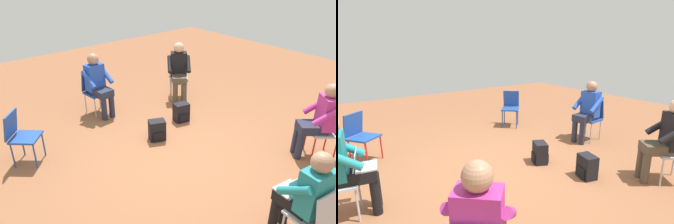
{
  "view_description": "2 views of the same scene",
  "coord_description": "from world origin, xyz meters",
  "views": [
    {
      "loc": [
        3.21,
        -2.94,
        3.0
      ],
      "look_at": [
        -0.25,
        -0.02,
        0.74
      ],
      "focal_mm": 35.0,
      "sensor_mm": 36.0,
      "label": 1
    },
    {
      "loc": [
        2.1,
        3.17,
        1.98
      ],
      "look_at": [
        0.01,
        0.11,
        1.0
      ],
      "focal_mm": 28.0,
      "sensor_mm": 36.0,
      "label": 2
    }
  ],
  "objects": [
    {
      "name": "ground_plane",
      "position": [
        0.0,
        0.0,
        0.0
      ],
      "size": [
        14.0,
        14.0,
        0.0
      ],
      "primitive_type": "plane",
      "color": "brown"
    },
    {
      "name": "chair_southwest",
      "position": [
        -1.5,
        -1.89,
        0.5
      ],
      "size": [
        0.58,
        0.59,
        0.85
      ],
      "rotation": [
        0.0,
        0.0,
        -0.73
      ],
      "color": "#1E4799",
      "rests_on": "ground"
    },
    {
      "name": "chair_east",
      "position": [
        2.24,
        -0.09,
        0.5
      ],
      "size": [
        0.49,
        0.45,
        0.85
      ],
      "rotation": [
        0.0,
        0.0,
        1.42
      ],
      "color": "#B7B7BC",
      "rests_on": "ground"
    },
    {
      "name": "chair_west",
      "position": [
        -2.36,
        -0.17,
        0.5
      ],
      "size": [
        0.47,
        0.43,
        0.85
      ],
      "rotation": [
        0.0,
        0.0,
        -1.48
      ],
      "color": "#1E4799",
      "rests_on": "ground"
    },
    {
      "name": "chair_northeast",
      "position": [
        1.43,
        1.84,
        0.5
      ],
      "size": [
        0.58,
        0.59,
        0.85
      ],
      "rotation": [
        0.0,
        0.0,
        2.43
      ],
      "color": "#B7B7BC",
      "rests_on": "ground"
    },
    {
      "name": "chair_northwest",
      "position": [
        -1.9,
        1.67,
        0.5
      ],
      "size": [
        0.58,
        0.58,
        0.85
      ],
      "rotation": [
        0.0,
        0.0,
        -2.23
      ],
      "color": "#B7B7BC",
      "rests_on": "ground"
    },
    {
      "name": "person_with_laptop",
      "position": [
        2.07,
        -0.07,
        0.69
      ],
      "size": [
        0.56,
        0.54,
        1.24
      ],
      "rotation": [
        0.0,
        0.0,
        1.42
      ],
      "color": "black",
      "rests_on": "ground"
    },
    {
      "name": "person_in_blue",
      "position": [
        -2.2,
        -0.16,
        0.69
      ],
      "size": [
        0.54,
        0.52,
        1.24
      ],
      "rotation": [
        0.0,
        0.0,
        -1.48
      ],
      "color": "#23283D",
      "rests_on": "ground"
    },
    {
      "name": "person_in_magenta",
      "position": [
        1.32,
        1.71,
        0.69
      ],
      "size": [
        0.63,
        0.63,
        1.24
      ],
      "rotation": [
        0.0,
        0.0,
        2.43
      ],
      "color": "#23283D",
      "rests_on": "ground"
    },
    {
      "name": "person_in_black",
      "position": [
        -1.77,
        1.57,
        0.69
      ],
      "size": [
        0.63,
        0.63,
        1.24
      ],
      "rotation": [
        0.0,
        0.0,
        -2.23
      ],
      "color": "#4C4233",
      "rests_on": "ground"
    },
    {
      "name": "backpack_near_laptop_user",
      "position": [
        -0.94,
        0.9,
        0.16
      ],
      "size": [
        0.29,
        0.32,
        0.36
      ],
      "rotation": [
        0.0,
        0.0,
        1.33
      ],
      "color": "black",
      "rests_on": "ground"
    },
    {
      "name": "backpack_by_empty_chair",
      "position": [
        -0.7,
        0.11,
        0.16
      ],
      "size": [
        0.31,
        0.34,
        0.36
      ],
      "rotation": [
        0.0,
        0.0,
        4.29
      ],
      "color": "black",
      "rests_on": "ground"
    }
  ]
}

